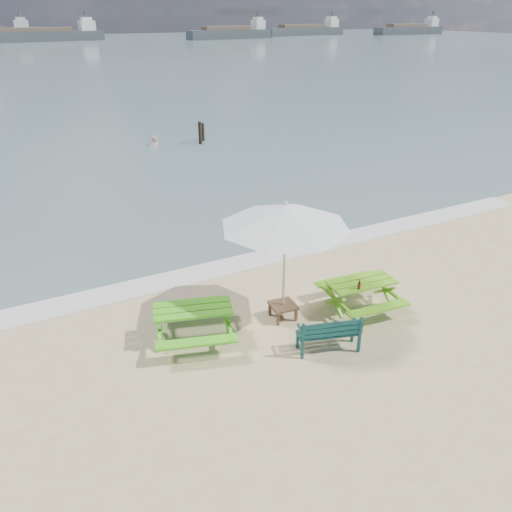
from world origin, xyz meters
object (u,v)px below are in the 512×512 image
beer_bottle (359,286)px  swimmer (155,152)px  park_bench (328,340)px  patio_umbrella (285,215)px  picnic_table_left (194,324)px  side_table (283,311)px  picnic_table_right (360,296)px

beer_bottle → swimmer: beer_bottle is taller
park_bench → beer_bottle: bearing=28.6°
patio_umbrella → beer_bottle: bearing=-26.3°
beer_bottle → picnic_table_left: bearing=165.4°
patio_umbrella → park_bench: bearing=-81.9°
picnic_table_left → side_table: picnic_table_left is taller
picnic_table_right → park_bench: park_bench is taller
park_bench → picnic_table_right: bearing=31.0°
picnic_table_left → side_table: size_ratio=3.59×
park_bench → patio_umbrella: size_ratio=0.44×
picnic_table_right → swimmer: (0.64, 17.32, -0.70)m
picnic_table_right → beer_bottle: beer_bottle is taller
picnic_table_right → patio_umbrella: (-1.74, 0.50, 2.10)m
beer_bottle → park_bench: bearing=-151.4°
side_table → beer_bottle: bearing=-26.3°
picnic_table_right → side_table: bearing=164.0°
picnic_table_left → beer_bottle: beer_bottle is taller
park_bench → swimmer: park_bench is taller
beer_bottle → swimmer: bearing=87.0°
picnic_table_right → patio_umbrella: bearing=164.0°
picnic_table_left → swimmer: (4.42, 16.64, -0.72)m
side_table → park_bench: bearing=-81.9°
picnic_table_left → picnic_table_right: picnic_table_left is taller
picnic_table_left → beer_bottle: 3.65m
picnic_table_right → park_bench: (-1.54, -0.93, -0.11)m
picnic_table_right → patio_umbrella: size_ratio=0.61×
picnic_table_left → side_table: (2.03, -0.18, -0.18)m
picnic_table_right → park_bench: size_ratio=1.37×
picnic_table_left → park_bench: 2.76m
side_table → swimmer: swimmer is taller
side_table → beer_bottle: (1.48, -0.73, 0.61)m
picnic_table_left → beer_bottle: bearing=-14.6°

